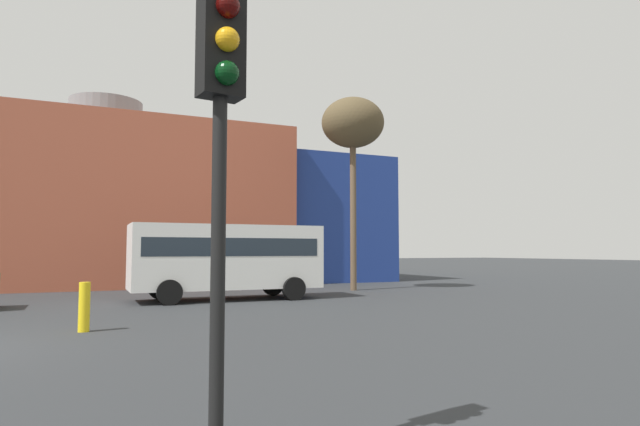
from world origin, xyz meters
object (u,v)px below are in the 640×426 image
(white_bus, at_px, (227,255))
(bare_tree_0, at_px, (353,125))
(traffic_light_near_right, at_px, (221,115))
(bollard_yellow_0, at_px, (84,307))

(white_bus, xyz_separation_m, bare_tree_0, (6.45, 2.27, 5.98))
(traffic_light_near_right, xyz_separation_m, bollard_yellow_0, (-0.92, 8.76, -2.36))
(white_bus, height_order, bare_tree_0, bare_tree_0)
(white_bus, bearing_deg, bollard_yellow_0, 52.85)
(traffic_light_near_right, height_order, bollard_yellow_0, traffic_light_near_right)
(bare_tree_0, bearing_deg, white_bus, -160.59)
(traffic_light_near_right, relative_size, bollard_yellow_0, 3.62)
(white_bus, xyz_separation_m, bollard_yellow_0, (-4.80, -6.33, -1.07))
(traffic_light_near_right, xyz_separation_m, bare_tree_0, (10.33, 17.37, 4.69))
(traffic_light_near_right, bearing_deg, white_bus, 157.46)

